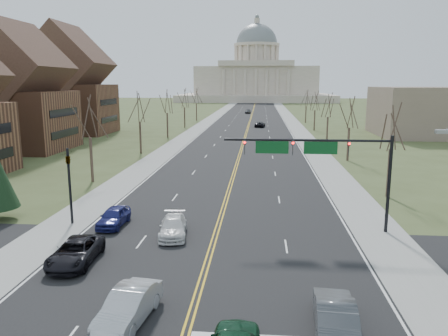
% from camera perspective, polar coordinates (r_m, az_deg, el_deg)
% --- Properties ---
extents(ground, '(600.00, 600.00, 0.00)m').
position_cam_1_polar(ground, '(21.45, -4.57, -19.46)').
color(ground, '#3F4C26').
rests_on(ground, ground).
extents(road, '(20.00, 380.00, 0.01)m').
position_cam_1_polar(road, '(128.71, 3.42, 6.22)').
color(road, black).
rests_on(road, ground).
extents(cross_road, '(120.00, 14.00, 0.01)m').
position_cam_1_polar(cross_road, '(26.73, -2.44, -12.95)').
color(cross_road, black).
rests_on(cross_road, ground).
extents(sidewalk_left, '(4.00, 380.00, 0.03)m').
position_cam_1_polar(sidewalk_left, '(129.56, -1.93, 6.27)').
color(sidewalk_left, gray).
rests_on(sidewalk_left, ground).
extents(sidewalk_right, '(4.00, 380.00, 0.03)m').
position_cam_1_polar(sidewalk_right, '(128.97, 8.78, 6.12)').
color(sidewalk_right, gray).
rests_on(sidewalk_right, ground).
extents(center_line, '(0.42, 380.00, 0.01)m').
position_cam_1_polar(center_line, '(128.71, 3.42, 6.22)').
color(center_line, gold).
rests_on(center_line, road).
extents(edge_line_left, '(0.15, 380.00, 0.01)m').
position_cam_1_polar(edge_line_left, '(129.32, -0.95, 6.26)').
color(edge_line_left, silver).
rests_on(edge_line_left, road).
extents(edge_line_right, '(0.15, 380.00, 0.01)m').
position_cam_1_polar(edge_line_right, '(128.84, 7.80, 6.15)').
color(edge_line_right, silver).
rests_on(edge_line_right, road).
extents(capitol, '(90.00, 60.00, 50.00)m').
position_cam_1_polar(capitol, '(268.16, 4.23, 11.77)').
color(capitol, beige).
rests_on(capitol, ground).
extents(signal_mast, '(12.12, 0.44, 7.20)m').
position_cam_1_polar(signal_mast, '(32.40, 12.37, 1.72)').
color(signal_mast, black).
rests_on(signal_mast, ground).
extents(signal_left, '(0.32, 0.36, 6.00)m').
position_cam_1_polar(signal_left, '(35.66, -19.56, -1.17)').
color(signal_left, black).
rests_on(signal_left, ground).
extents(tree_r_0, '(3.74, 3.74, 8.50)m').
position_cam_1_polar(tree_r_0, '(44.19, 21.09, 4.71)').
color(tree_r_0, '#3D2B24').
rests_on(tree_r_0, ground).
extents(tree_l_0, '(3.96, 3.96, 9.00)m').
position_cam_1_polar(tree_l_0, '(49.99, -17.21, 6.06)').
color(tree_l_0, '#3D2B24').
rests_on(tree_l_0, ground).
extents(tree_r_1, '(3.74, 3.74, 8.50)m').
position_cam_1_polar(tree_r_1, '(63.57, 16.12, 6.74)').
color(tree_r_1, '#3D2B24').
rests_on(tree_r_1, ground).
extents(tree_l_1, '(3.96, 3.96, 9.00)m').
position_cam_1_polar(tree_l_1, '(68.90, -11.00, 7.60)').
color(tree_l_1, '#3D2B24').
rests_on(tree_l_1, ground).
extents(tree_r_2, '(3.74, 3.74, 8.50)m').
position_cam_1_polar(tree_r_2, '(83.24, 13.47, 7.80)').
color(tree_r_2, '#3D2B24').
rests_on(tree_r_2, ground).
extents(tree_l_2, '(3.96, 3.96, 9.00)m').
position_cam_1_polar(tree_l_2, '(88.29, -7.47, 8.43)').
color(tree_l_2, '#3D2B24').
rests_on(tree_l_2, ground).
extents(tree_r_3, '(3.74, 3.74, 8.50)m').
position_cam_1_polar(tree_r_3, '(103.04, 11.82, 8.44)').
color(tree_r_3, '#3D2B24').
rests_on(tree_r_3, ground).
extents(tree_l_3, '(3.96, 3.96, 9.00)m').
position_cam_1_polar(tree_l_3, '(107.91, -5.20, 8.95)').
color(tree_l_3, '#3D2B24').
rests_on(tree_l_3, ground).
extents(tree_r_4, '(3.74, 3.74, 8.50)m').
position_cam_1_polar(tree_r_4, '(122.91, 10.71, 8.88)').
color(tree_r_4, '#3D2B24').
rests_on(tree_r_4, ground).
extents(tree_l_4, '(3.96, 3.96, 9.00)m').
position_cam_1_polar(tree_l_4, '(127.64, -3.64, 9.29)').
color(tree_l_4, '#3D2B24').
rests_on(tree_l_4, ground).
extents(bldg_left_mid, '(15.10, 14.28, 20.75)m').
position_cam_1_polar(bldg_left_mid, '(78.68, -25.31, 8.33)').
color(bldg_left_mid, brown).
rests_on(bldg_left_mid, ground).
extents(bldg_left_far, '(17.10, 14.28, 23.25)m').
position_cam_1_polar(bldg_left_far, '(100.98, -19.52, 9.70)').
color(bldg_left_far, brown).
rests_on(bldg_left_far, ground).
extents(bldg_right_mass, '(25.00, 20.00, 10.00)m').
position_cam_1_polar(bldg_right_mass, '(101.33, 26.32, 6.62)').
color(bldg_right_mass, '#7A6757').
rests_on(bldg_right_mass, ground).
extents(car_nb_outer_lead, '(2.06, 5.02, 1.62)m').
position_cam_1_polar(car_nb_outer_lead, '(20.95, 14.26, -18.01)').
color(car_nb_outer_lead, '#46494D').
rests_on(car_nb_outer_lead, road).
extents(car_sb_inner_lead, '(2.26, 4.88, 1.55)m').
position_cam_1_polar(car_sb_inner_lead, '(21.47, -12.37, -17.26)').
color(car_sb_inner_lead, '#B0B3B9').
rests_on(car_sb_inner_lead, road).
extents(car_sb_outer_lead, '(2.58, 5.22, 1.42)m').
position_cam_1_polar(car_sb_outer_lead, '(28.60, -18.83, -10.35)').
color(car_sb_outer_lead, black).
rests_on(car_sb_outer_lead, road).
extents(car_sb_inner_second, '(2.49, 4.85, 1.35)m').
position_cam_1_polar(car_sb_inner_second, '(31.93, -6.66, -7.63)').
color(car_sb_inner_second, silver).
rests_on(car_sb_inner_second, road).
extents(car_sb_outer_second, '(1.79, 4.30, 1.46)m').
position_cam_1_polar(car_sb_outer_second, '(34.86, -14.21, -6.19)').
color(car_sb_outer_second, navy).
rests_on(car_sb_outer_second, road).
extents(car_far_nb, '(2.82, 5.11, 1.35)m').
position_cam_1_polar(car_far_nb, '(109.64, 4.73, 5.71)').
color(car_far_nb, black).
rests_on(car_far_nb, road).
extents(car_far_sb, '(2.08, 4.83, 1.63)m').
position_cam_1_polar(car_far_sb, '(158.25, 3.13, 7.43)').
color(car_far_sb, '#424449').
rests_on(car_far_sb, road).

